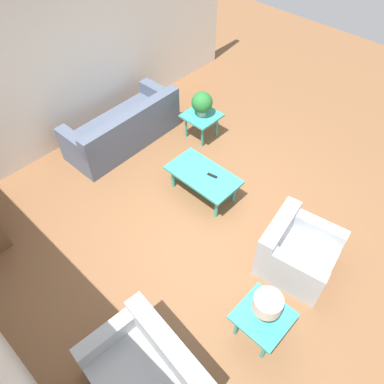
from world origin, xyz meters
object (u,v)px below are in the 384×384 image
Objects in this scene: sofa at (124,129)px; potted_plant at (202,103)px; armchair at (296,252)px; side_table_lamp at (263,318)px; side_table_plant at (202,118)px; table_lamp at (267,305)px; loveseat at (148,375)px; coffee_table at (203,176)px.

sofa is 4.72× the size of potted_plant.
armchair is 1.74× the size of side_table_lamp.
side_table_plant is 1.47× the size of table_lamp.
side_table_plant is (2.72, -1.16, 0.11)m from armchair.
sofa is at bearing 79.00° from armchair.
sofa is 3.60× the size of side_table_lamp.
side_table_lamp is 1.47× the size of table_lamp.
side_table_lamp is at bearing 73.05° from loveseat.
armchair is 1.74× the size of side_table_plant.
sofa is at bearing -16.95° from side_table_lamp.
coffee_table is at bearing 76.30° from armchair.
side_table_plant is 1.31× the size of potted_plant.
table_lamp is (-3.83, 1.17, 0.44)m from sofa.
sofa is 1.60× the size of loveseat.
sofa reaches higher than side_table_lamp.
sofa is 4.10m from loveseat.
table_lamp reaches higher than sofa.
table_lamp reaches higher than coffee_table.
potted_plant is (2.72, -1.16, 0.43)m from armchair.
sofa is at bearing 50.38° from potted_plant.
loveseat is (-3.30, 2.43, -0.01)m from sofa.
side_table_plant is (-0.88, -1.06, 0.11)m from sofa.
loveseat reaches higher than side_table_plant.
armchair is at bearing 156.89° from potted_plant.
table_lamp is (-2.95, 2.23, 0.33)m from side_table_plant.
table_lamp reaches higher than loveseat.
armchair is at bearing 88.44° from loveseat.
loveseat is 4.27m from potted_plant.
loveseat is 3.31× the size of table_lamp.
side_table_plant is at bearing 0.00° from potted_plant.
sofa is 1.87× the size of coffee_table.
coffee_table is (1.75, -0.13, 0.09)m from armchair.
armchair is at bearing -77.67° from side_table_lamp.
armchair and loveseat have the same top height.
coffee_table is 1.45m from potted_plant.
side_table_plant and side_table_lamp have the same top height.
armchair reaches higher than side_table_lamp.
armchair is 2.56× the size of table_lamp.
potted_plant is at bearing 180.00° from side_table_plant.
sofa is at bearing 0.95° from coffee_table.
loveseat is 1.37m from side_table_lamp.
sofa is 2.06× the size of armchair.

